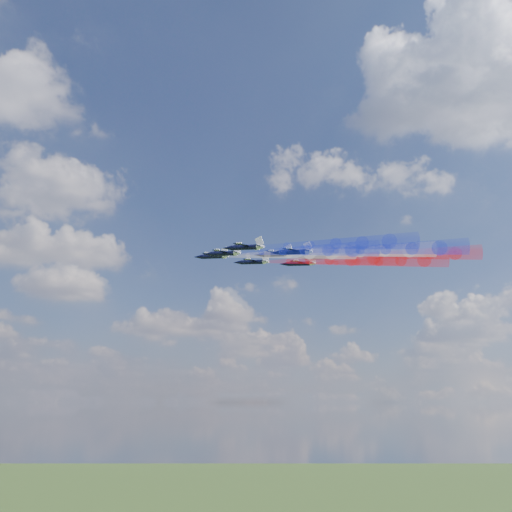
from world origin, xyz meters
TOP-DOWN VIEW (x-y plane):
  - jet_lead at (7.62, -5.08)m, footprint 16.00×16.95m
  - trail_lead at (22.17, -26.23)m, footprint 26.18×35.73m
  - jet_inner_left at (5.68, -17.07)m, footprint 16.00×16.95m
  - trail_inner_left at (20.23, -38.23)m, footprint 26.18×35.73m
  - jet_inner_right at (20.33, -7.39)m, footprint 16.00×16.95m
  - trail_inner_right at (34.87, -28.55)m, footprint 26.18×35.73m
  - jet_outer_left at (5.08, -32.05)m, footprint 16.00×16.95m
  - trail_outer_left at (19.63, -53.20)m, footprint 26.18×35.73m
  - jet_center_third at (19.98, -22.47)m, footprint 16.00×16.95m
  - trail_center_third at (34.53, -43.63)m, footprint 26.18×35.73m
  - jet_outer_right at (34.15, -12.88)m, footprint 16.00×16.95m
  - trail_outer_right at (48.70, -34.04)m, footprint 26.18×35.73m
  - jet_rear_left at (18.76, -34.35)m, footprint 16.00×16.95m
  - trail_rear_left at (33.31, -55.50)m, footprint 26.18×35.73m
  - jet_rear_right at (32.94, -25.84)m, footprint 16.00×16.95m
  - trail_rear_right at (47.48, -46.99)m, footprint 26.18×35.73m

SIDE VIEW (x-z plane):
  - trail_rear_left at x=33.31m, z-range 132.95..140.93m
  - trail_outer_left at x=19.63m, z-range 133.16..141.13m
  - trail_inner_left at x=20.23m, z-range 134.87..142.85m
  - trail_center_third at x=34.53m, z-range 135.09..143.06m
  - trail_rear_right at x=47.48m, z-range 135.09..143.07m
  - jet_rear_left at x=18.76m, z-range 136.54..141.71m
  - jet_outer_left at x=5.08m, z-range 136.75..141.92m
  - trail_outer_right at x=48.70m, z-range 135.82..143.79m
  - trail_inner_right at x=34.87m, z-range 135.95..143.92m
  - trail_lead at x=22.17m, z-range 136.82..144.79m
  - jet_inner_left at x=5.68m, z-range 138.46..143.63m
  - jet_center_third at x=19.98m, z-range 138.67..143.84m
  - jet_rear_right at x=32.94m, z-range 138.68..143.85m
  - jet_outer_right at x=34.15m, z-range 139.40..144.57m
  - jet_inner_right at x=20.33m, z-range 139.53..144.71m
  - jet_lead at x=7.62m, z-range 140.40..145.57m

